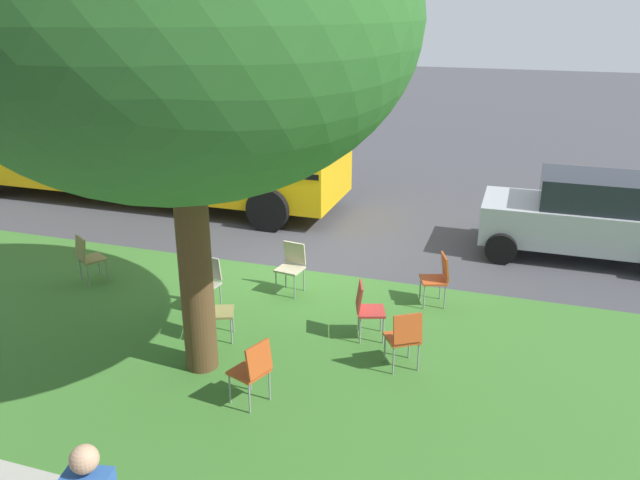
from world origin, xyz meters
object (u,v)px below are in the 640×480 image
chair_1 (253,368)px  chair_3 (88,256)px  chair_7 (292,264)px  chair_0 (207,279)px  chair_5 (366,306)px  chair_2 (438,276)px  chair_6 (215,307)px  parked_car (583,216)px  street_tree (176,19)px  school_bus (136,130)px  chair_4 (404,336)px

chair_1 → chair_3: bearing=-29.9°
chair_3 → chair_7: bearing=-167.6°
chair_0 → chair_7: (-1.08, -1.04, 0.00)m
chair_3 → chair_5: size_ratio=1.00×
chair_3 → chair_2: bearing=-170.1°
chair_6 → parked_car: parked_car is taller
street_tree → chair_0: (0.75, -1.62, -4.03)m
chair_2 → chair_3: bearing=9.9°
chair_1 → street_tree: bearing=-29.5°
street_tree → chair_6: 4.10m
school_bus → chair_2: bearing=154.9°
parked_car → street_tree: bearing=49.1°
street_tree → chair_5: (-1.95, -1.47, -4.03)m
chair_3 → chair_6: same height
street_tree → school_bus: street_tree is taller
chair_6 → parked_car: 7.43m
chair_1 → chair_5: size_ratio=1.00×
chair_0 → chair_7: 1.50m
chair_5 → chair_7: (1.62, -1.19, 0.00)m
street_tree → parked_car: (-5.14, -5.93, -3.71)m
chair_1 → chair_7: bearing=-77.7°
chair_4 → school_bus: bearing=-36.8°
street_tree → chair_0: size_ratio=7.54×
chair_6 → school_bus: size_ratio=0.08×
street_tree → chair_1: 4.20m
street_tree → parked_car: 8.69m
chair_1 → chair_2: size_ratio=1.00×
chair_1 → school_bus: size_ratio=0.08×
street_tree → chair_4: size_ratio=7.54×
chair_5 → chair_1: bearing=66.1°
chair_4 → chair_3: bearing=-10.5°
chair_6 → chair_2: bearing=-143.6°
chair_1 → chair_7: 3.32m
chair_6 → school_bus: 7.93m
chair_2 → chair_5: (0.84, 1.46, 0.00)m
street_tree → chair_6: bearing=-77.8°
street_tree → chair_7: size_ratio=7.54×
chair_2 → chair_4: same height
chair_7 → school_bus: (5.59, -4.04, 1.24)m
chair_0 → chair_5: (-2.70, 0.15, 0.00)m
chair_6 → school_bus: bearing=-49.5°
chair_5 → chair_4: bearing=135.6°
school_bus → parked_car: bearing=175.8°
parked_car → chair_0: bearing=36.2°
chair_5 → school_bus: school_bus is taller
chair_2 → chair_7: same height
chair_2 → parked_car: (-2.35, -3.01, 0.32)m
chair_1 → chair_7: same height
chair_2 → chair_6: bearing=36.4°
chair_0 → chair_5: size_ratio=1.00×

